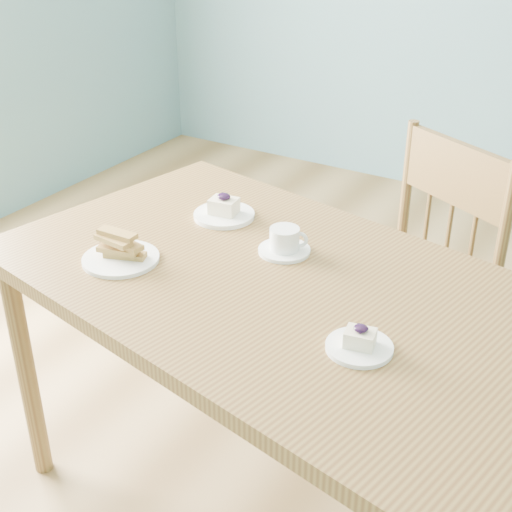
% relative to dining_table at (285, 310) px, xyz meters
% --- Properties ---
extents(room, '(5.01, 5.01, 2.71)m').
position_rel_dining_table_xyz_m(room, '(0.19, 0.12, 0.63)').
color(room, '#A07C4B').
rests_on(room, ground).
extents(dining_table, '(1.62, 1.13, 0.80)m').
position_rel_dining_table_xyz_m(dining_table, '(0.00, 0.00, 0.00)').
color(dining_table, olive).
rests_on(dining_table, ground).
extents(dining_chair, '(0.59, 0.58, 0.98)m').
position_rel_dining_table_xyz_m(dining_chair, '(0.12, 0.58, -0.22)').
color(dining_chair, olive).
rests_on(dining_chair, ground).
extents(cheesecake_plate_near, '(0.14, 0.14, 0.06)m').
position_rel_dining_table_xyz_m(cheesecake_plate_near, '(0.26, -0.16, 0.09)').
color(cheesecake_plate_near, white).
rests_on(cheesecake_plate_near, dining_table).
extents(cheesecake_plate_far, '(0.17, 0.17, 0.07)m').
position_rel_dining_table_xyz_m(cheesecake_plate_far, '(-0.33, 0.23, 0.10)').
color(cheesecake_plate_far, white).
rests_on(cheesecake_plate_far, dining_table).
extents(coffee_cup, '(0.14, 0.14, 0.07)m').
position_rel_dining_table_xyz_m(coffee_cup, '(-0.08, 0.13, 0.11)').
color(coffee_cup, white).
rests_on(coffee_cup, dining_table).
extents(biscotti_plate, '(0.19, 0.19, 0.08)m').
position_rel_dining_table_xyz_m(biscotti_plate, '(-0.41, -0.12, 0.10)').
color(biscotti_plate, white).
rests_on(biscotti_plate, dining_table).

